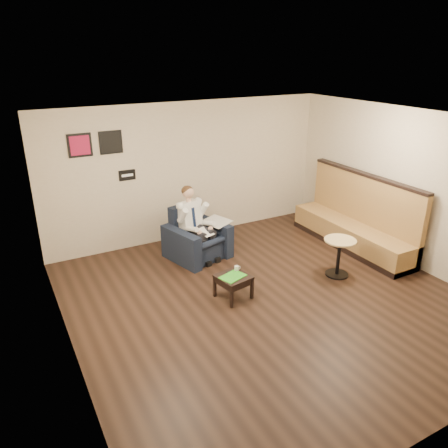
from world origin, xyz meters
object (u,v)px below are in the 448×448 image
armchair (197,234)px  banquette (354,212)px  seated_man (201,227)px  smartphone (230,272)px  cafe_table (338,257)px  green_folder (233,277)px  coffee_mug (237,268)px  side_table (233,287)px

armchair → banquette: banquette is taller
seated_man → smartphone: 1.38m
banquette → cafe_table: banquette is taller
green_folder → smartphone: 0.17m
coffee_mug → cafe_table: (1.85, -0.36, -0.09)m
armchair → cafe_table: size_ratio=1.44×
green_folder → banquette: size_ratio=0.14×
seated_man → cafe_table: bearing=-58.3°
armchair → green_folder: 1.64m
green_folder → smartphone: size_ratio=3.21×
smartphone → banquette: 3.10m
coffee_mug → seated_man: bearing=88.7°
seated_man → coffee_mug: 1.38m
banquette → coffee_mug: bearing=-171.4°
armchair → cafe_table: 2.62m
armchair → coffee_mug: armchair is taller
seated_man → coffee_mug: size_ratio=15.89×
seated_man → banquette: 3.04m
banquette → armchair: bearing=160.5°
smartphone → cafe_table: cafe_table is taller
armchair → smartphone: (-0.12, -1.47, -0.08)m
seated_man → green_folder: bearing=-112.0°
armchair → seated_man: seated_man is taller
banquette → cafe_table: (-1.08, -0.80, -0.38)m
green_folder → coffee_mug: 0.22m
armchair → coffee_mug: 1.48m
armchair → seated_man: bearing=-90.0°
side_table → coffee_mug: (0.14, 0.13, 0.24)m
armchair → green_folder: size_ratio=2.53×
smartphone → cafe_table: bearing=-10.9°
banquette → green_folder: bearing=-169.1°
coffee_mug → smartphone: 0.12m
smartphone → cafe_table: size_ratio=0.18×
seated_man → cafe_table: size_ratio=1.91×
armchair → side_table: (-0.13, -1.61, -0.28)m
side_table → banquette: banquette is taller
seated_man → green_folder: (-0.19, -1.52, -0.26)m
armchair → smartphone: 1.48m
seated_man → cafe_table: 2.53m
smartphone → side_table: bearing=-97.4°
green_folder → coffee_mug: bearing=43.9°
seated_man → side_table: 1.57m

